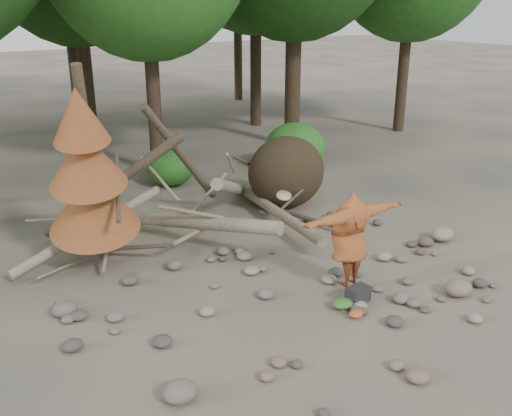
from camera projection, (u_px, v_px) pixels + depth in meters
ground at (311, 294)px, 11.21m from camera, size 120.00×120.00×0.00m
deadfall_pile at (270, 178)px, 15.24m from camera, size 8.55×5.24×3.30m
dead_conifer at (88, 175)px, 11.46m from camera, size 2.06×2.16×4.35m
bush_mid at (171, 168)px, 17.50m from camera, size 1.40×1.40×1.12m
bush_right at (295, 147)px, 19.00m from camera, size 2.00×2.00×1.60m
frisbee_thrower at (349, 239)px, 11.08m from camera, size 2.65×0.95×2.08m
backpack at (358, 297)px, 10.80m from camera, size 0.46×0.32×0.29m
cloth_green at (343, 306)px, 10.62m from camera, size 0.41×0.34×0.15m
cloth_orange at (356, 316)px, 10.33m from camera, size 0.28×0.23×0.10m
boulder_front_left at (180, 391)px, 8.19m from camera, size 0.51×0.46×0.31m
boulder_front_right at (459, 288)px, 11.10m from camera, size 0.54×0.49×0.32m
boulder_mid_right at (442, 234)px, 13.61m from camera, size 0.56×0.50×0.33m
boulder_mid_left at (65, 309)px, 10.39m from camera, size 0.47×0.42×0.28m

